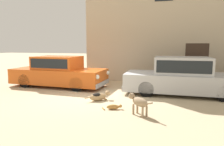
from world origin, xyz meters
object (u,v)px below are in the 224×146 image
Objects in this scene: parked_sedan_nearest at (59,72)px; stray_dog_tan at (99,96)px; parked_sedan_second at (182,76)px; stray_dog_spotted at (139,102)px; stray_cat at (114,107)px.

stray_dog_tan is (2.77, -1.99, -0.56)m from parked_sedan_nearest.
stray_dog_tan is at bearing -33.53° from parked_sedan_nearest.
parked_sedan_nearest is 5.83× the size of stray_dog_tan.
parked_sedan_nearest is 5.75m from parked_sedan_second.
stray_dog_tan is (-2.98, -1.84, -0.59)m from parked_sedan_second.
parked_sedan_nearest reaches higher than stray_dog_spotted.
stray_dog_spotted is at bearing -76.18° from stray_dog_tan.
parked_sedan_nearest is 5.40m from stray_dog_spotted.
parked_sedan_second is at bearing -77.98° from stray_dog_spotted.
parked_sedan_second is 6.01× the size of stray_dog_spotted.
stray_dog_tan is at bearing -148.64° from parked_sedan_second.
parked_sedan_second reaches higher than parked_sedan_nearest.
stray_dog_spotted is (-1.37, -2.99, -0.36)m from parked_sedan_second.
stray_dog_tan is 1.15m from stray_cat.
stray_cat is at bearing -36.45° from parked_sedan_nearest.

